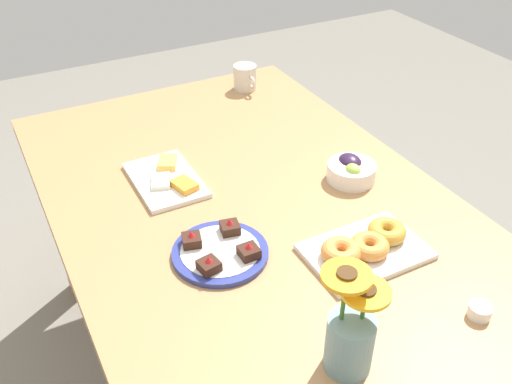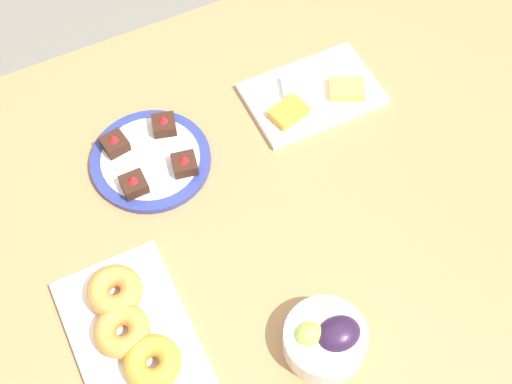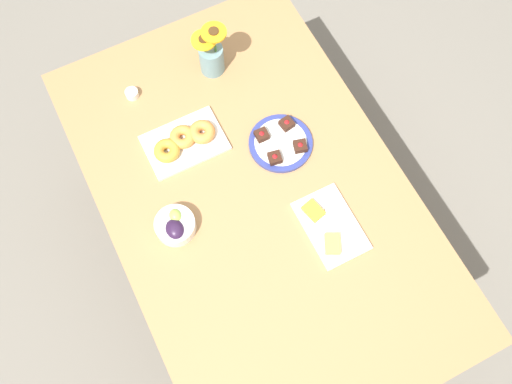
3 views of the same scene
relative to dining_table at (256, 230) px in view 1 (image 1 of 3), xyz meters
name	(u,v)px [view 1 (image 1 of 3)]	position (x,y,z in m)	size (l,w,h in m)	color
ground_plane	(256,380)	(0.00, 0.00, -0.65)	(6.00, 6.00, 0.00)	slate
dining_table	(256,230)	(0.00, 0.00, 0.00)	(1.60, 1.00, 0.74)	#A87A4C
coffee_mug	(245,77)	(-0.65, 0.30, 0.13)	(0.12, 0.08, 0.09)	beige
grape_bowl	(351,170)	(0.02, 0.29, 0.12)	(0.14, 0.14, 0.07)	white
cheese_platter	(167,179)	(-0.21, -0.17, 0.10)	(0.26, 0.17, 0.03)	white
croissant_platter	(365,247)	(0.29, 0.13, 0.11)	(0.19, 0.28, 0.05)	white
jam_cup_honey	(480,311)	(0.56, 0.23, 0.10)	(0.05, 0.05, 0.03)	white
dessert_plate	(220,251)	(0.14, -0.17, 0.10)	(0.23, 0.23, 0.05)	navy
flower_vase	(350,336)	(0.54, -0.09, 0.16)	(0.11, 0.12, 0.23)	#6B939E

